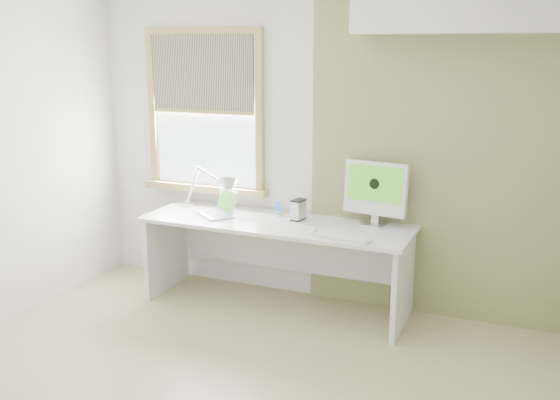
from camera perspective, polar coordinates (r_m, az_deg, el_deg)
The scene contains 12 objects.
room at distance 3.70m, azimuth -6.38°, elevation 0.97°, with size 4.04×3.54×2.64m.
accent_wall at distance 5.01m, azimuth 13.79°, elevation 4.00°, with size 2.00×0.02×2.60m, color #89995C.
soffit at distance 4.75m, azimuth 16.69°, elevation 16.66°, with size 1.60×0.40×0.42m, color white.
window at distance 5.62m, azimuth -6.81°, elevation 7.84°, with size 1.20×0.14×1.42m.
desk at distance 5.22m, azimuth -0.11°, elevation -3.84°, with size 2.20×0.70×0.73m.
desk_lamp at distance 5.43m, azimuth -5.40°, elevation 0.99°, with size 0.64×0.27×0.37m.
laptop at distance 5.32m, azimuth -5.38°, elevation -0.79°, with size 0.39×0.38×0.21m.
phone_dock at distance 5.29m, azimuth -0.16°, elevation -1.01°, with size 0.08×0.08×0.13m.
external_drive at distance 5.15m, azimuth 1.65°, elevation -0.88°, with size 0.10×0.14×0.17m.
imac at distance 5.02m, azimuth 8.57°, elevation 0.92°, with size 0.52×0.20×0.50m.
keyboard at distance 4.69m, azimuth 5.53°, elevation -3.36°, with size 0.46×0.19×0.02m.
mouse at distance 4.86m, azimuth 3.14°, elevation -2.61°, with size 0.06×0.11×0.03m, color white.
Camera 1 is at (1.78, -3.14, 2.11)m, focal length 40.79 mm.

